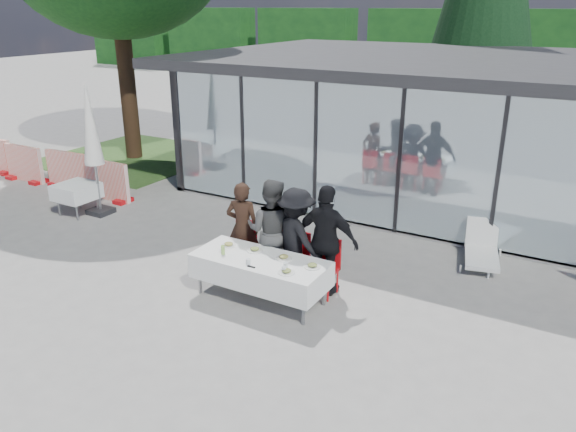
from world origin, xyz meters
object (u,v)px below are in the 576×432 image
Objects in this scene: plate_d at (312,266)px; diner_chair_c at (296,256)px; diner_b at (271,230)px; diner_d at (326,241)px; diner_c at (296,238)px; market_umbrella at (91,133)px; folded_eyeglasses at (251,267)px; spare_table_left at (76,192)px; juice_bottle at (223,250)px; plate_c at (284,257)px; diner_chair_d at (326,264)px; diner_a at (243,228)px; plate_a at (229,245)px; diner_chair_b at (272,251)px; plate_b at (255,250)px; diner_chair_a at (243,244)px; lounger at (482,248)px; plate_extra at (286,271)px; dining_table at (260,270)px.

diner_chair_c is at bearing 135.87° from plate_d.
diner_d reaches higher than diner_b.
market_umbrella is at bearing 11.53° from diner_c.
plate_d is 1.89× the size of folded_eyeglasses.
diner_c is 6.18m from spare_table_left.
diner_b is at bearing 68.12° from juice_bottle.
plate_c is 1.03m from juice_bottle.
diner_b is 1.91× the size of diner_chair_c.
diner_chair_d is 0.67m from plate_d.
market_umbrella reaches higher than diner_b.
plate_a is at bearing 87.42° from diner_a.
juice_bottle reaches higher than spare_table_left.
market_umbrella is (-6.31, 0.82, 1.39)m from diner_chair_d.
diner_d is 13.66× the size of folded_eyeglasses.
diner_chair_b is 0.60m from plate_b.
plate_c is at bearing 20.24° from juice_bottle.
diner_chair_a is 1.87m from plate_d.
diner_a is at bearing -1.54° from diner_d.
spare_table_left is (-6.24, 1.11, -0.22)m from plate_c.
folded_eyeglasses is at bearing -19.15° from market_umbrella.
market_umbrella reaches higher than plate_b.
folded_eyeglasses reaches higher than lounger.
juice_bottle is (-1.26, 0.07, 0.05)m from plate_extra.
diner_b is at bearing -5.45° from spare_table_left.
market_umbrella reaches higher than plate_d.
diner_d reaches higher than diner_chair_b.
market_umbrella reaches higher than spare_table_left.
plate_c is (-0.48, -0.57, 0.24)m from diner_chair_d.
plate_a is at bearing -137.92° from lounger.
plate_c and plate_extra have the same top height.
diner_c is at bearing 31.43° from plate_a.
folded_eyeglasses is (0.91, -1.10, -0.10)m from diner_a.
diner_chair_c reaches higher than plate_d.
diner_b is at bearing -179.89° from diner_chair_c.
folded_eyeglasses is (-0.19, -1.10, -0.13)m from diner_c.
juice_bottle is (-0.87, -0.93, -0.06)m from diner_c.
plate_d is 0.45m from plate_extra.
spare_table_left is at bearing 166.75° from plate_extra.
market_umbrella reaches higher than folded_eyeglasses.
plate_d is at bearing 155.61° from diner_c.
dining_table is 8.54× the size of plate_b.
diner_chair_a is 1.00× the size of diner_chair_b.
plate_b is at bearing 124.79° from diner_a.
plate_a is 1.63m from plate_d.
spare_table_left is (-6.15, 0.54, 0.02)m from diner_chair_c.
diner_chair_b is at bearing 50.85° from plate_a.
lounger is at bearing 45.92° from plate_b.
diner_chair_b is 0.49m from diner_chair_c.
diner_chair_c reaches higher than dining_table.
diner_a is 1.33m from plate_c.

